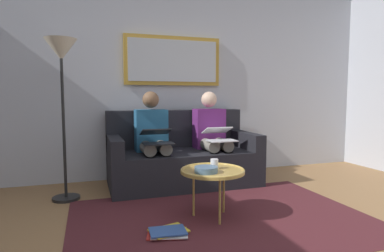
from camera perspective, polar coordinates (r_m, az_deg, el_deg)
name	(u,v)px	position (r m, az deg, el deg)	size (l,w,h in m)	color
wall_rear	(172,80)	(4.45, -3.64, 8.08)	(6.00, 0.12, 2.60)	#B7BCC6
area_rug	(222,218)	(2.98, 5.27, -15.88)	(2.60, 1.80, 0.01)	#4C1E23
couch	(182,158)	(4.05, -1.84, -5.65)	(1.78, 0.90, 0.90)	black
framed_mirror	(173,61)	(4.38, -3.34, 11.41)	(1.30, 0.05, 0.65)	#B7892D
coffee_table	(213,171)	(2.88, 3.64, -8.00)	(0.57, 0.57, 0.44)	tan
cup	(214,164)	(2.90, 3.96, -6.70)	(0.07, 0.07, 0.09)	silver
bowl	(206,170)	(2.77, 2.50, -7.69)	(0.20, 0.20, 0.05)	slate
person_left	(212,134)	(4.06, 3.51, -1.41)	(0.38, 0.58, 1.14)	#66236B
laptop_white	(219,135)	(3.84, 4.81, -1.53)	(0.32, 0.36, 0.16)	white
person_right	(153,136)	(3.85, -6.94, -1.80)	(0.38, 0.58, 1.14)	#235B84
laptop_black	(157,137)	(3.62, -6.23, -1.91)	(0.33, 0.37, 0.16)	black
magazine_stack	(168,232)	(2.65, -4.31, -18.19)	(0.35, 0.29, 0.04)	red
standing_lamp	(62,67)	(3.57, -22.04, 9.57)	(0.32, 0.32, 1.66)	black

